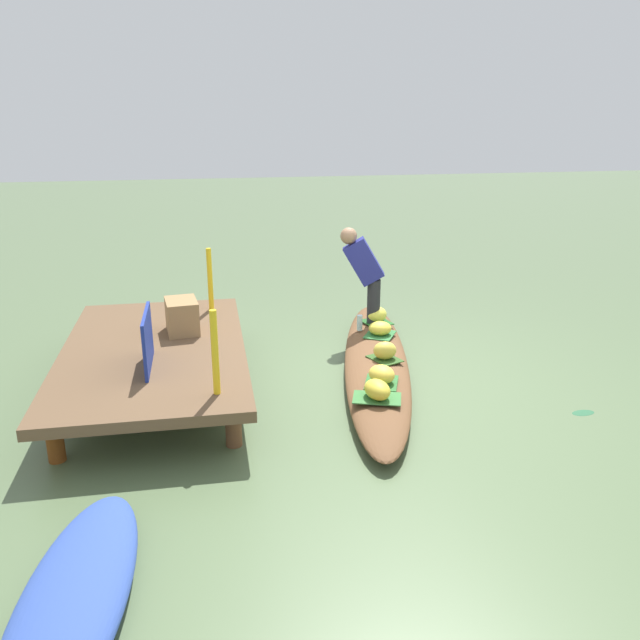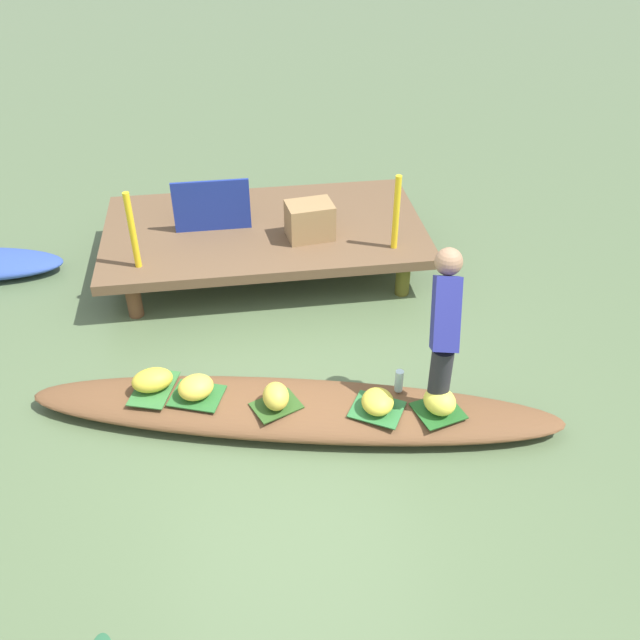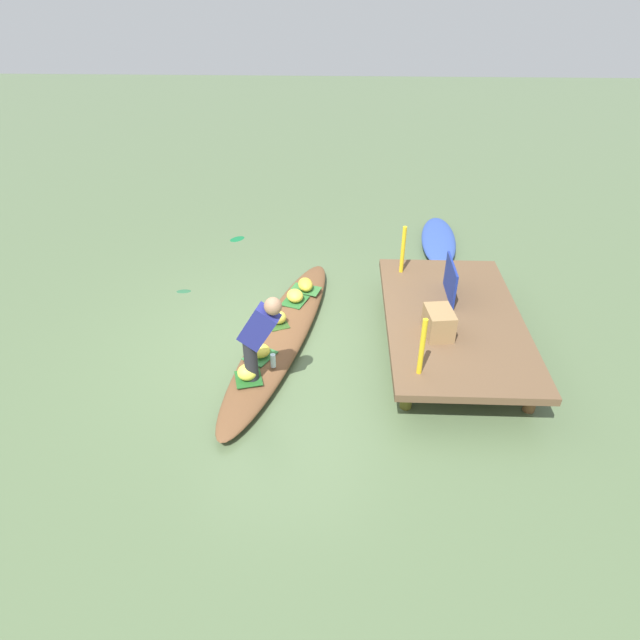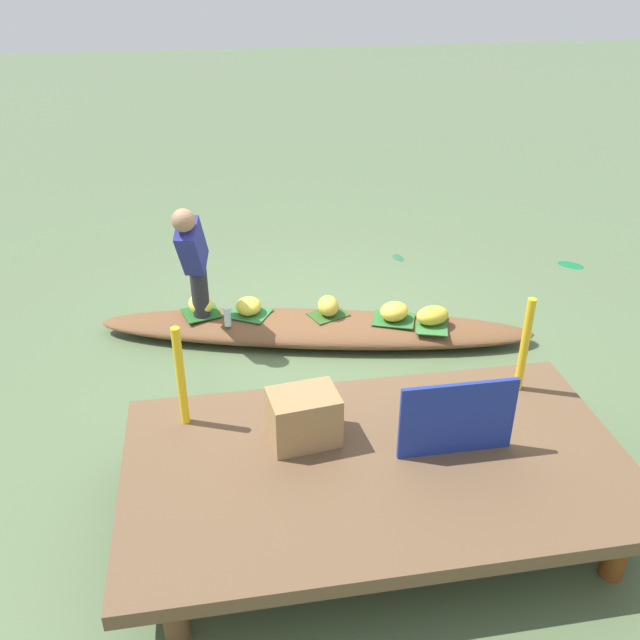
{
  "view_description": "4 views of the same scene",
  "coord_description": "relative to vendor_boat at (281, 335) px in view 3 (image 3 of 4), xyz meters",
  "views": [
    {
      "loc": [
        -6.27,
        1.74,
        2.77
      ],
      "look_at": [
        0.4,
        0.55,
        0.51
      ],
      "focal_mm": 36.28,
      "sensor_mm": 36.0,
      "label": 1
    },
    {
      "loc": [
        -0.36,
        -3.86,
        3.79
      ],
      "look_at": [
        0.3,
        0.66,
        0.45
      ],
      "focal_mm": 38.62,
      "sensor_mm": 36.0,
      "label": 2
    },
    {
      "loc": [
        6.03,
        0.77,
        4.44
      ],
      "look_at": [
        -0.05,
        0.54,
        0.34
      ],
      "focal_mm": 30.42,
      "sensor_mm": 36.0,
      "label": 3
    },
    {
      "loc": [
        0.88,
        5.54,
        3.34
      ],
      "look_at": [
        0.05,
        0.55,
        0.51
      ],
      "focal_mm": 38.21,
      "sensor_mm": 36.0,
      "label": 4
    }
  ],
  "objects": [
    {
      "name": "leaf_mat_4",
      "position": [
        -0.14,
        -0.05,
        0.11
      ],
      "size": [
        0.42,
        0.37,
        0.01
      ],
      "primitive_type": "cube",
      "rotation": [
        0.0,
        0.0,
        0.4
      ],
      "color": "#2E541F",
      "rests_on": "vendor_boat"
    },
    {
      "name": "banana_bunch_3",
      "position": [
        0.61,
        -0.2,
        0.19
      ],
      "size": [
        0.28,
        0.3,
        0.16
      ],
      "primitive_type": "ellipsoid",
      "rotation": [
        0.0,
        0.0,
        4.55
      ],
      "color": "yellow",
      "rests_on": "vendor_boat"
    },
    {
      "name": "banana_bunch_4",
      "position": [
        -0.14,
        -0.05,
        0.2
      ],
      "size": [
        0.2,
        0.25,
        0.19
      ],
      "primitive_type": "ellipsoid",
      "rotation": [
        0.0,
        0.0,
        4.72
      ],
      "color": "gold",
      "rests_on": "vendor_boat"
    },
    {
      "name": "railing_post_east",
      "position": [
        1.17,
        1.72,
        0.72
      ],
      "size": [
        0.06,
        0.06,
        0.74
      ],
      "primitive_type": "cylinder",
      "color": "yellow",
      "rests_on": "dock_platform"
    },
    {
      "name": "water_bottle",
      "position": [
        0.82,
        -0.01,
        0.2
      ],
      "size": [
        0.06,
        0.06,
        0.19
      ],
      "primitive_type": "cylinder",
      "color": "silver",
      "rests_on": "vendor_boat"
    },
    {
      "name": "leaf_mat_3",
      "position": [
        0.61,
        -0.2,
        0.11
      ],
      "size": [
        0.48,
        0.46,
        0.01
      ],
      "primitive_type": "cube",
      "rotation": [
        0.0,
        0.0,
        2.62
      ],
      "color": "#2E7137",
      "rests_on": "vendor_boat"
    },
    {
      "name": "moored_boat",
      "position": [
        -3.09,
        2.59,
        -0.0
      ],
      "size": [
        2.06,
        0.81,
        0.21
      ],
      "primitive_type": "ellipsoid",
      "rotation": [
        0.0,
        0.0,
        -0.1
      ],
      "color": "#314EA3",
      "rests_on": "ground"
    },
    {
      "name": "drifting_plant_0",
      "position": [
        -3.22,
        -1.15,
        -0.1
      ],
      "size": [
        0.36,
        0.36,
        0.01
      ],
      "primitive_type": "ellipsoid",
      "rotation": [
        0.0,
        0.0,
        2.38
      ],
      "color": "#156837",
      "rests_on": "ground"
    },
    {
      "name": "banana_bunch_2",
      "position": [
        -1.06,
        0.27,
        0.19
      ],
      "size": [
        0.35,
        0.27,
        0.17
      ],
      "primitive_type": "ellipsoid",
      "rotation": [
        0.0,
        0.0,
        0.19
      ],
      "color": "yellow",
      "rests_on": "vendor_boat"
    },
    {
      "name": "banana_bunch_0",
      "position": [
        1.06,
        -0.28,
        0.21
      ],
      "size": [
        0.32,
        0.33,
        0.2
      ],
      "primitive_type": "ellipsoid",
      "rotation": [
        0.0,
        0.0,
        3.63
      ],
      "color": "#F1E74D",
      "rests_on": "vendor_boat"
    },
    {
      "name": "vendor_boat",
      "position": [
        0.0,
        0.0,
        0.0
      ],
      "size": [
        4.17,
        1.57,
        0.21
      ],
      "primitive_type": "ellipsoid",
      "rotation": [
        0.0,
        0.0,
        -0.22
      ],
      "color": "brown",
      "rests_on": "ground"
    },
    {
      "name": "market_banner",
      "position": [
        -0.53,
        2.32,
        0.62
      ],
      "size": [
        0.75,
        0.03,
        0.52
      ],
      "primitive_type": "cube",
      "rotation": [
        0.0,
        0.0,
        0.0
      ],
      "color": "navy",
      "rests_on": "dock_platform"
    },
    {
      "name": "dock_platform",
      "position": [
        -0.03,
        2.32,
        0.29
      ],
      "size": [
        3.2,
        1.8,
        0.46
      ],
      "color": "brown",
      "rests_on": "ground"
    },
    {
      "name": "produce_crate",
      "position": [
        0.4,
        2.04,
        0.53
      ],
      "size": [
        0.48,
        0.37,
        0.36
      ],
      "primitive_type": "cube",
      "rotation": [
        0.0,
        0.0,
        0.13
      ],
      "color": "#9A774B",
      "rests_on": "dock_platform"
    },
    {
      "name": "leaf_mat_1",
      "position": [
        -0.73,
        0.14,
        0.11
      ],
      "size": [
        0.47,
        0.42,
        0.01
      ],
      "primitive_type": "cube",
      "rotation": [
        0.0,
        0.0,
        2.79
      ],
      "color": "#2A672C",
      "rests_on": "vendor_boat"
    },
    {
      "name": "vendor_person",
      "position": [
        1.08,
        -0.12,
        0.78
      ],
      "size": [
        0.29,
        0.55,
        1.18
      ],
      "color": "#28282D",
      "rests_on": "vendor_boat"
    },
    {
      "name": "leaf_mat_2",
      "position": [
        -1.06,
        0.27,
        0.11
      ],
      "size": [
        0.4,
        0.5,
        0.01
      ],
      "primitive_type": "cube",
      "rotation": [
        0.0,
        0.0,
        1.27
      ],
      "color": "#357134",
      "rests_on": "vendor_boat"
    },
    {
      "name": "railing_post_west",
      "position": [
        -1.23,
        1.72,
        0.72
      ],
      "size": [
        0.06,
        0.06,
        0.74
      ],
      "primitive_type": "cylinder",
      "color": "yellow",
      "rests_on": "dock_platform"
    },
    {
      "name": "canal_water",
      "position": [
        0.0,
        0.0,
        -0.1
      ],
      "size": [
        40.0,
        40.0,
        0.0
      ],
      "primitive_type": "plane",
      "color": "#546944",
      "rests_on": "ground"
    },
    {
      "name": "banana_bunch_1",
      "position": [
        -0.73,
        0.14,
        0.2
      ],
      "size": [
        0.34,
        0.32,
        0.17
      ],
      "primitive_type": "ellipsoid",
      "rotation": [
        0.0,
        0.0,
        0.38
      ],
      "color": "yellow",
      "rests_on": "vendor_boat"
    },
    {
      "name": "leaf_mat_0",
      "position": [
        1.06,
        -0.28,
        0.11
      ],
      "size": [
        0.4,
        0.39,
        0.01
      ],
      "primitive_type": "cube",
      "rotation": [
        0.0,
        0.0,
        1.83
      ],
      "color": "#215B22",
      "rests_on": "vendor_boat"
    },
    {
      "name": "drifting_plant_1",
      "position": [
        -1.28,
        -1.69,
        -0.1
      ],
      "size": [
        0.14,
        0.24,
        0.01
      ],
      "primitive_type": "ellipsoid",
      "rotation": [
        0.0,
        0.0,
        1.68
      ],
      "color": "#285E3A",
      "rests_on": "ground"
    }
  ]
}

